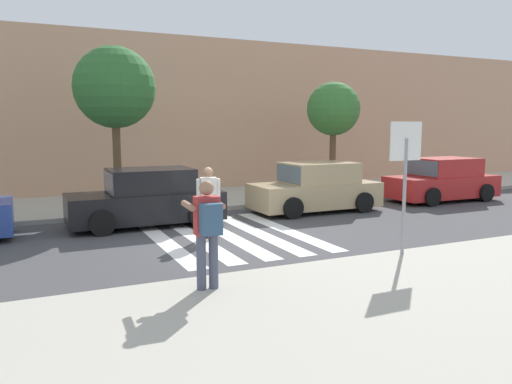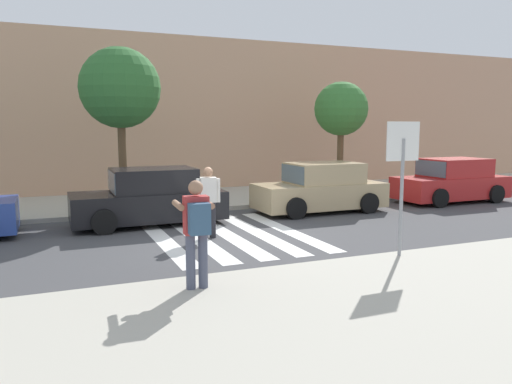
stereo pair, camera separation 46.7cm
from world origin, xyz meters
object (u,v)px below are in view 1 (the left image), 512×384
(parked_car_tan, at_px, (316,189))
(street_tree_east, at_px, (333,110))
(parked_car_black, at_px, (147,199))
(pedestrian_crossing, at_px, (208,198))
(photographer_with_backpack, at_px, (207,225))
(street_tree_center, at_px, (115,88))
(stop_sign, at_px, (405,158))
(parked_car_red, at_px, (443,181))

(parked_car_tan, distance_m, street_tree_east, 4.40)
(parked_car_black, bearing_deg, pedestrian_crossing, -66.23)
(photographer_with_backpack, height_order, street_tree_center, street_tree_center)
(pedestrian_crossing, bearing_deg, stop_sign, -51.10)
(parked_car_red, xyz_separation_m, street_tree_center, (-11.16, 1.98, 3.08))
(parked_car_black, bearing_deg, parked_car_tan, 0.00)
(parked_car_tan, bearing_deg, stop_sign, -104.94)
(photographer_with_backpack, xyz_separation_m, street_tree_center, (0.02, 8.19, 2.64))
(parked_car_black, xyz_separation_m, parked_car_tan, (5.37, 0.00, 0.00))
(pedestrian_crossing, relative_size, parked_car_black, 0.42)
(parked_car_black, height_order, street_tree_east, street_tree_east)
(photographer_with_backpack, distance_m, parked_car_tan, 8.52)
(stop_sign, bearing_deg, photographer_with_backpack, -174.11)
(stop_sign, distance_m, photographer_with_backpack, 4.40)
(parked_car_tan, height_order, street_tree_east, street_tree_east)
(parked_car_black, distance_m, street_tree_east, 8.59)
(stop_sign, xyz_separation_m, pedestrian_crossing, (-2.85, 3.54, -1.09))
(stop_sign, distance_m, parked_car_red, 9.09)
(street_tree_center, bearing_deg, pedestrian_crossing, -71.53)
(parked_car_tan, relative_size, parked_car_red, 1.00)
(pedestrian_crossing, xyz_separation_m, parked_car_tan, (4.39, 2.23, -0.25))
(pedestrian_crossing, bearing_deg, photographer_with_backpack, -109.75)
(parked_car_tan, bearing_deg, street_tree_east, 48.21)
(pedestrian_crossing, height_order, parked_car_tan, pedestrian_crossing)
(parked_car_tan, height_order, street_tree_center, street_tree_center)
(stop_sign, xyz_separation_m, street_tree_east, (3.91, 8.42, 1.24))
(pedestrian_crossing, distance_m, parked_car_black, 2.45)
(parked_car_black, distance_m, parked_car_red, 10.74)
(parked_car_black, distance_m, street_tree_center, 3.69)
(street_tree_east, bearing_deg, parked_car_black, -161.08)
(stop_sign, bearing_deg, street_tree_east, 65.08)
(parked_car_black, relative_size, street_tree_center, 0.84)
(stop_sign, height_order, street_tree_center, street_tree_center)
(pedestrian_crossing, bearing_deg, street_tree_center, 108.47)
(street_tree_center, relative_size, street_tree_east, 1.16)
(photographer_with_backpack, height_order, pedestrian_crossing, photographer_with_backpack)
(pedestrian_crossing, distance_m, parked_car_tan, 4.93)
(parked_car_black, bearing_deg, stop_sign, -56.36)
(stop_sign, bearing_deg, parked_car_red, 39.86)
(photographer_with_backpack, xyz_separation_m, pedestrian_crossing, (1.43, 3.98, -0.19))
(parked_car_black, xyz_separation_m, parked_car_red, (10.74, -0.00, 0.00))
(photographer_with_backpack, bearing_deg, street_tree_center, 89.85)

